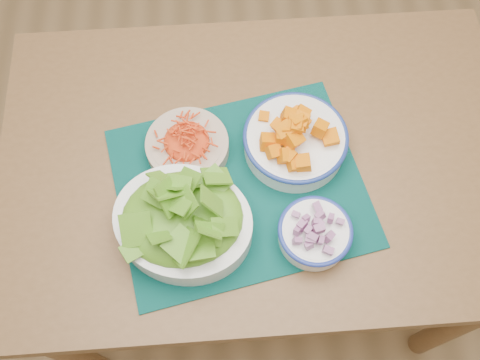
# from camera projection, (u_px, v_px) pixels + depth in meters

# --- Properties ---
(ground) EXTENTS (4.00, 4.00, 0.00)m
(ground) POSITION_uv_depth(u_px,v_px,m) (163.00, 251.00, 1.82)
(ground) COLOR #A88151
(ground) RESTS_ON ground
(table) EXTENTS (1.13, 0.77, 0.75)m
(table) POSITION_uv_depth(u_px,v_px,m) (259.00, 178.00, 1.23)
(table) COLOR brown
(table) RESTS_ON ground
(placemat) EXTENTS (0.58, 0.51, 0.00)m
(placemat) POSITION_uv_depth(u_px,v_px,m) (240.00, 187.00, 1.10)
(placemat) COLOR #012B28
(placemat) RESTS_ON table
(carrot_bowl) EXTENTS (0.20, 0.20, 0.07)m
(carrot_bowl) POSITION_uv_depth(u_px,v_px,m) (187.00, 144.00, 1.10)
(carrot_bowl) COLOR #C1A98F
(carrot_bowl) RESTS_ON placemat
(squash_bowl) EXTENTS (0.22, 0.22, 0.11)m
(squash_bowl) POSITION_uv_depth(u_px,v_px,m) (296.00, 136.00, 1.09)
(squash_bowl) COLOR white
(squash_bowl) RESTS_ON placemat
(lettuce_bowl) EXTENTS (0.33, 0.30, 0.12)m
(lettuce_bowl) POSITION_uv_depth(u_px,v_px,m) (182.00, 219.00, 1.01)
(lettuce_bowl) COLOR white
(lettuce_bowl) RESTS_ON placemat
(onion_bowl) EXTENTS (0.16, 0.16, 0.07)m
(onion_bowl) POSITION_uv_depth(u_px,v_px,m) (315.00, 232.00, 1.02)
(onion_bowl) COLOR white
(onion_bowl) RESTS_ON placemat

